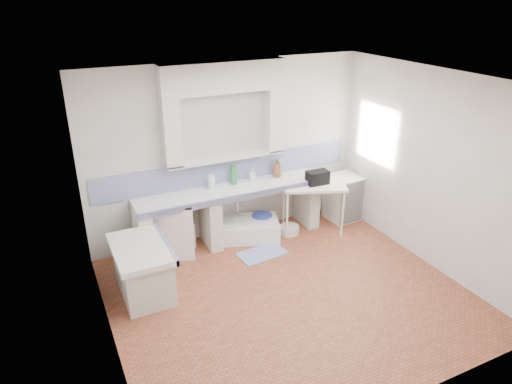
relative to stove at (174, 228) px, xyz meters
name	(u,v)px	position (x,y,z in m)	size (l,w,h in m)	color
floor	(289,295)	(1.04, -1.72, -0.42)	(4.50, 4.50, 0.00)	#9A5237
ceiling	(296,82)	(1.04, -1.72, 2.38)	(4.50, 4.50, 0.00)	silver
wall_back	(228,151)	(1.04, 0.28, 0.98)	(4.50, 4.50, 0.00)	silver
wall_front	(408,287)	(1.04, -3.72, 0.98)	(4.50, 4.50, 0.00)	silver
wall_left	(100,239)	(-1.21, -1.72, 0.98)	(4.50, 4.50, 0.00)	silver
wall_right	(431,170)	(3.29, -1.72, 0.98)	(4.50, 4.50, 0.00)	silver
alcove_mass	(223,77)	(0.94, 0.16, 2.16)	(1.90, 0.25, 0.45)	silver
window_frame	(386,133)	(3.46, -0.52, 1.18)	(0.35, 0.86, 1.06)	#362211
lace_valance	(381,111)	(3.32, -0.52, 1.56)	(0.01, 0.84, 0.24)	white
counter_slab	(231,191)	(0.94, -0.02, 0.44)	(3.00, 0.60, 0.08)	white
counter_lip	(238,198)	(0.94, -0.30, 0.44)	(3.00, 0.04, 0.10)	navy
counter_pier_left	(144,236)	(-0.46, -0.02, -0.01)	(0.20, 0.55, 0.82)	silver
counter_pier_mid	(211,221)	(0.59, -0.02, -0.01)	(0.20, 0.55, 0.82)	silver
counter_pier_right	(307,201)	(2.34, -0.02, -0.01)	(0.20, 0.55, 0.82)	silver
peninsula_top	(141,249)	(-0.66, -0.82, 0.24)	(0.70, 1.10, 0.08)	white
peninsula_base	(143,272)	(-0.66, -0.82, -0.11)	(0.60, 1.00, 0.62)	silver
peninsula_lip	(166,243)	(-0.33, -0.82, 0.24)	(0.04, 1.10, 0.10)	navy
backsplash	(229,170)	(1.04, 0.27, 0.68)	(4.27, 0.03, 0.40)	navy
stove	(174,228)	(0.00, 0.00, 0.00)	(0.59, 0.57, 0.83)	white
sink	(243,230)	(1.14, -0.03, -0.28)	(1.13, 0.61, 0.27)	white
side_table	(313,207)	(2.28, -0.30, 0.00)	(1.00, 0.56, 0.04)	white
fridge	(343,197)	(3.00, -0.15, -0.02)	(0.51, 0.51, 0.80)	white
bucket_red	(228,236)	(0.84, -0.09, -0.28)	(0.28, 0.28, 0.26)	red
bucket_orange	(254,232)	(1.28, -0.15, -0.29)	(0.27, 0.27, 0.25)	#EC4431
bucket_blue	(262,223)	(1.49, 0.00, -0.26)	(0.34, 0.34, 0.32)	#334ABC
basin_white	(289,230)	(1.89, -0.23, -0.35)	(0.32, 0.32, 0.13)	white
water_bottle_a	(233,225)	(1.03, 0.13, -0.25)	(0.09, 0.09, 0.33)	silver
water_bottle_b	(242,224)	(1.17, 0.10, -0.25)	(0.09, 0.09, 0.33)	silver
black_bag	(317,178)	(2.33, -0.31, 0.53)	(0.35, 0.20, 0.22)	black
green_bottle_a	(233,175)	(1.04, 0.13, 0.64)	(0.07, 0.07, 0.32)	#277942
green_bottle_b	(235,175)	(1.07, 0.12, 0.64)	(0.07, 0.07, 0.31)	#277942
knife_block	(277,171)	(1.81, 0.10, 0.59)	(0.11, 0.09, 0.22)	#99623D
cutting_board	(278,168)	(1.85, 0.13, 0.62)	(0.02, 0.20, 0.27)	#99623D
paper_towel	(211,182)	(0.67, 0.10, 0.59)	(0.11, 0.11, 0.22)	white
soap_bottle	(252,175)	(1.38, 0.13, 0.58)	(0.09, 0.09, 0.20)	white
rug	(262,253)	(1.18, -0.63, -0.41)	(0.73, 0.42, 0.01)	#293993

